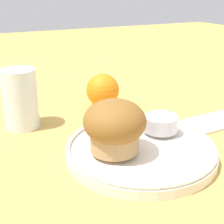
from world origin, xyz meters
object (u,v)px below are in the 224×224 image
butter_knife (135,128)px  muffin (115,126)px  juice_glass (20,99)px  orange_fruit (103,90)px

butter_knife → muffin: bearing=-165.8°
butter_knife → juice_glass: size_ratio=1.75×
muffin → orange_fruit: muffin is taller
butter_knife → juice_glass: (-0.15, 0.14, 0.03)m
butter_knife → juice_glass: 0.20m
orange_fruit → juice_glass: juice_glass is taller
butter_knife → orange_fruit: 0.17m
muffin → juice_glass: bearing=115.0°
butter_knife → orange_fruit: size_ratio=2.66×
butter_knife → juice_glass: juice_glass is taller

